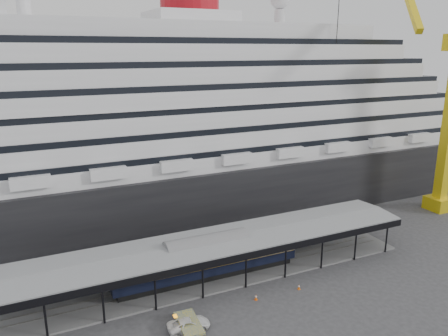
{
  "coord_description": "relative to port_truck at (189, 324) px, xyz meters",
  "views": [
    {
      "loc": [
        -20.23,
        -41.96,
        28.71
      ],
      "look_at": [
        3.22,
        8.0,
        13.65
      ],
      "focal_mm": 35.0,
      "sensor_mm": 36.0,
      "label": 1
    }
  ],
  "objects": [
    {
      "name": "port_truck",
      "position": [
        0.0,
        0.0,
        0.0
      ],
      "size": [
        4.66,
        2.38,
        1.26
      ],
      "primitive_type": "imported",
      "rotation": [
        0.0,
        0.0,
        1.51
      ],
      "color": "white",
      "rests_on": "ground"
    },
    {
      "name": "traffic_cone_left",
      "position": [
        -1.09,
        0.81,
        -0.24
      ],
      "size": [
        0.43,
        0.43,
        0.79
      ],
      "rotation": [
        0.0,
        0.0,
        -0.07
      ],
      "color": "#F25D0D",
      "rests_on": "ground"
    },
    {
      "name": "crane_yellow",
      "position": [
        53.63,
        14.63,
        19.33
      ],
      "size": [
        23.83,
        18.78,
        47.6
      ],
      "color": "gold",
      "rests_on": "ground"
    },
    {
      "name": "platform_canopy",
      "position": [
        6.57,
        9.09,
        1.73
      ],
      "size": [
        56.0,
        9.18,
        5.3
      ],
      "color": "slate",
      "rests_on": "ground"
    },
    {
      "name": "traffic_cone_mid",
      "position": [
        9.21,
        1.96,
        -0.27
      ],
      "size": [
        0.47,
        0.47,
        0.72
      ],
      "rotation": [
        0.0,
        0.0,
        0.36
      ],
      "color": "#E4530C",
      "rests_on": "ground"
    },
    {
      "name": "cruise_ship",
      "position": [
        6.62,
        36.09,
        17.72
      ],
      "size": [
        130.0,
        30.0,
        43.9
      ],
      "color": "black",
      "rests_on": "ground"
    },
    {
      "name": "ground",
      "position": [
        6.57,
        4.09,
        -0.63
      ],
      "size": [
        200.0,
        200.0,
        0.0
      ],
      "primitive_type": "plane",
      "color": "#353537",
      "rests_on": "ground"
    },
    {
      "name": "pullman_carriage",
      "position": [
        5.97,
        9.09,
        2.29
      ],
      "size": [
        24.72,
        3.47,
        24.24
      ],
      "rotation": [
        0.0,
        0.0,
        -0.01
      ],
      "color": "black",
      "rests_on": "ground"
    },
    {
      "name": "traffic_cone_right",
      "position": [
        15.2,
        1.78,
        -0.29
      ],
      "size": [
        0.38,
        0.38,
        0.69
      ],
      "rotation": [
        0.0,
        0.0,
        -0.07
      ],
      "color": "orange",
      "rests_on": "ground"
    }
  ]
}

